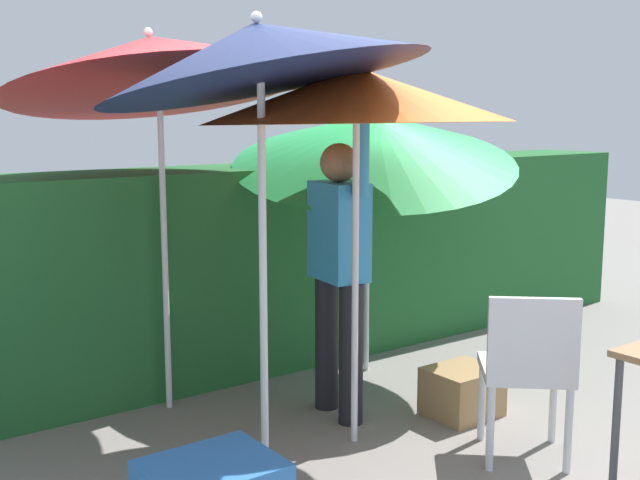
{
  "coord_description": "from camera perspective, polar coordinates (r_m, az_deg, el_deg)",
  "views": [
    {
      "loc": [
        -2.48,
        -3.08,
        1.78
      ],
      "look_at": [
        0.0,
        0.3,
        1.1
      ],
      "focal_mm": 44.97,
      "sensor_mm": 36.0,
      "label": 1
    }
  ],
  "objects": [
    {
      "name": "umbrella_navy",
      "position": [
        3.58,
        -4.38,
        13.1
      ],
      "size": [
        1.51,
        1.49,
        2.35
      ],
      "color": "silver",
      "rests_on": "ground_plane"
    },
    {
      "name": "chair_plastic",
      "position": [
        4.21,
        14.56,
        -8.63
      ],
      "size": [
        0.62,
        0.62,
        0.89
      ],
      "color": "silver",
      "rests_on": "ground_plane"
    },
    {
      "name": "umbrella_yellow",
      "position": [
        4.14,
        2.58,
        10.19
      ],
      "size": [
        1.61,
        1.61,
        2.04
      ],
      "color": "silver",
      "rests_on": "ground_plane"
    },
    {
      "name": "person_vendor",
      "position": [
        4.59,
        1.36,
        -1.4
      ],
      "size": [
        0.26,
        0.56,
        1.88
      ],
      "color": "black",
      "rests_on": "ground_plane"
    },
    {
      "name": "ground_plane",
      "position": [
        4.34,
        2.43,
        -15.02
      ],
      "size": [
        24.0,
        24.0,
        0.0
      ],
      "primitive_type": "plane",
      "color": "gray"
    },
    {
      "name": "hedge_row",
      "position": [
        5.44,
        -8.34,
        -2.35
      ],
      "size": [
        8.0,
        0.7,
        1.4
      ],
      "primitive_type": "cube",
      "color": "#23602D",
      "rests_on": "ground_plane"
    },
    {
      "name": "umbrella_orange",
      "position": [
        5.35,
        3.9,
        7.19
      ],
      "size": [
        1.99,
        1.93,
        2.1
      ],
      "color": "silver",
      "rests_on": "ground_plane"
    },
    {
      "name": "crate_cardboard",
      "position": [
        4.87,
        10.08,
        -10.58
      ],
      "size": [
        0.4,
        0.34,
        0.29
      ],
      "primitive_type": "cube",
      "color": "#9E7A4C",
      "rests_on": "ground_plane"
    },
    {
      "name": "umbrella_rainbow",
      "position": [
        4.72,
        -11.74,
        12.18
      ],
      "size": [
        1.76,
        1.78,
        2.38
      ],
      "color": "silver",
      "rests_on": "ground_plane"
    }
  ]
}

